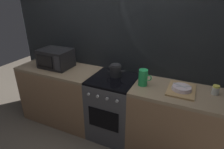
{
  "coord_description": "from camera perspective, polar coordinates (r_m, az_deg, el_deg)",
  "views": [
    {
      "loc": [
        0.93,
        -2.03,
        1.94
      ],
      "look_at": [
        -0.02,
        0.0,
        0.95
      ],
      "focal_mm": 30.22,
      "sensor_mm": 36.0,
      "label": 1
    }
  ],
  "objects": [
    {
      "name": "ground_plane",
      "position": [
        2.96,
        0.36,
        -17.12
      ],
      "size": [
        8.0,
        8.0,
        0.0
      ],
      "primitive_type": "plane",
      "color": "#6B6054"
    },
    {
      "name": "dish_pile",
      "position": [
        2.29,
        20.27,
        -4.12
      ],
      "size": [
        0.3,
        0.4,
        0.07
      ],
      "color": "tan",
      "rests_on": "counter_right"
    },
    {
      "name": "spice_jar",
      "position": [
        2.36,
        28.84,
        -4.12
      ],
      "size": [
        0.08,
        0.08,
        0.1
      ],
      "color": "silver",
      "rests_on": "counter_right"
    },
    {
      "name": "back_wall",
      "position": [
        2.64,
        3.38,
        7.5
      ],
      "size": [
        3.6,
        0.05,
        2.4
      ],
      "color": "gray",
      "rests_on": "ground_plane"
    },
    {
      "name": "microwave",
      "position": [
        2.91,
        -16.65,
        4.71
      ],
      "size": [
        0.46,
        0.35,
        0.27
      ],
      "color": "black",
      "rests_on": "counter_left"
    },
    {
      "name": "stove_unit",
      "position": [
        2.69,
        0.37,
        -9.89
      ],
      "size": [
        0.6,
        0.63,
        0.9
      ],
      "color": "#4C4C51",
      "rests_on": "ground_plane"
    },
    {
      "name": "pitcher",
      "position": [
        2.28,
        9.41,
        -0.92
      ],
      "size": [
        0.16,
        0.11,
        0.2
      ],
      "color": "green",
      "rests_on": "counter_right"
    },
    {
      "name": "kettle",
      "position": [
        2.49,
        1.04,
        1.2
      ],
      "size": [
        0.28,
        0.15,
        0.17
      ],
      "color": "#262628",
      "rests_on": "stove_unit"
    },
    {
      "name": "counter_right",
      "position": [
        2.52,
        19.93,
        -14.11
      ],
      "size": [
        1.2,
        0.6,
        0.9
      ],
      "color": "#997251",
      "rests_on": "ground_plane"
    },
    {
      "name": "counter_left",
      "position": [
        3.11,
        -14.93,
        -5.64
      ],
      "size": [
        1.2,
        0.6,
        0.9
      ],
      "color": "#997251",
      "rests_on": "ground_plane"
    }
  ]
}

